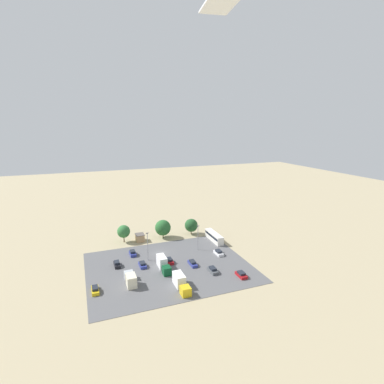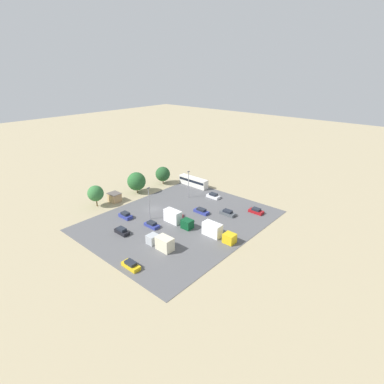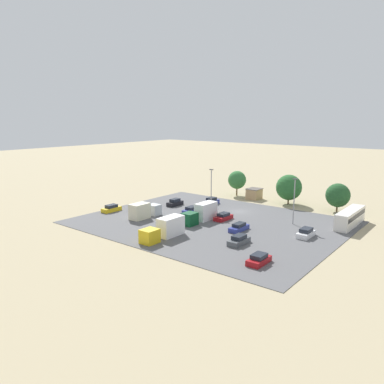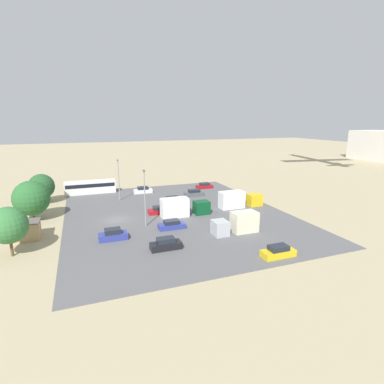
# 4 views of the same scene
# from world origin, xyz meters

# --- Properties ---
(ground_plane) EXTENTS (400.00, 400.00, 0.00)m
(ground_plane) POSITION_xyz_m (0.00, 0.00, 0.00)
(ground_plane) COLOR tan
(parking_lot_surface) EXTENTS (49.06, 39.48, 0.08)m
(parking_lot_surface) POSITION_xyz_m (0.00, 10.87, 0.04)
(parking_lot_surface) COLOR #565659
(parking_lot_surface) RESTS_ON ground
(shed_building) EXTENTS (3.26, 3.75, 2.71)m
(shed_building) POSITION_xyz_m (4.13, -13.54, 1.37)
(shed_building) COLOR tan
(shed_building) RESTS_ON ground
(bus) EXTENTS (2.50, 11.59, 3.10)m
(bus) POSITION_xyz_m (-22.21, -3.51, 1.75)
(bus) COLOR silver
(bus) RESTS_ON ground
(parked_car_0) EXTENTS (1.92, 4.28, 1.43)m
(parked_car_0) POSITION_xyz_m (7.61, 7.78, 0.67)
(parked_car_0) COLOR navy
(parked_car_0) RESTS_ON ground
(parked_car_1) EXTENTS (1.77, 4.67, 1.41)m
(parked_car_1) POSITION_xyz_m (-7.28, 12.44, 0.67)
(parked_car_1) COLOR navy
(parked_car_1) RESTS_ON ground
(parked_car_2) EXTENTS (1.95, 4.42, 1.54)m
(parked_car_2) POSITION_xyz_m (-18.32, 8.33, 0.72)
(parked_car_2) COLOR silver
(parked_car_2) RESTS_ON ground
(parked_car_3) EXTENTS (1.74, 4.26, 1.63)m
(parked_car_3) POSITION_xyz_m (14.98, 4.73, 0.76)
(parked_car_3) COLOR black
(parked_car_3) RESTS_ON ground
(parked_car_4) EXTENTS (1.93, 4.51, 1.41)m
(parked_car_4) POSITION_xyz_m (-0.96, 8.10, 0.67)
(parked_car_4) COLOR maroon
(parked_car_4) RESTS_ON ground
(parked_car_5) EXTENTS (1.86, 4.52, 1.52)m
(parked_car_5) POSITION_xyz_m (-11.23, 18.90, 0.71)
(parked_car_5) COLOR #4C5156
(parked_car_5) RESTS_ON ground
(parked_car_6) EXTENTS (1.84, 4.45, 1.50)m
(parked_car_6) POSITION_xyz_m (22.28, 17.69, 0.71)
(parked_car_6) COLOR gold
(parked_car_6) RESTS_ON ground
(parked_car_7) EXTENTS (1.92, 4.13, 1.66)m
(parked_car_7) POSITION_xyz_m (9.00, -1.65, 0.77)
(parked_car_7) COLOR navy
(parked_car_7) RESTS_ON ground
(parked_car_8) EXTENTS (2.00, 4.20, 1.42)m
(parked_car_8) POSITION_xyz_m (-17.83, 24.31, 0.67)
(parked_car_8) COLOR maroon
(parked_car_8) RESTS_ON ground
(parked_truck_0) EXTENTS (2.54, 7.31, 3.19)m
(parked_truck_0) POSITION_xyz_m (12.84, 16.97, 1.54)
(parked_truck_0) COLOR #ADB2B7
(parked_truck_0) RESTS_ON ground
(parked_truck_1) EXTENTS (2.45, 9.03, 3.36)m
(parked_truck_1) POSITION_xyz_m (0.55, 23.90, 1.62)
(parked_truck_1) COLOR gold
(parked_truck_1) RESTS_ON ground
(parked_truck_2) EXTENTS (2.31, 9.13, 3.47)m
(parked_truck_2) POSITION_xyz_m (2.00, 11.55, 1.67)
(parked_truck_2) COLOR #0C4723
(parked_truck_2) RESTS_ON ground
(tree_near_shed) EXTENTS (5.24, 5.24, 6.32)m
(tree_near_shed) POSITION_xyz_m (-16.67, -13.33, 3.70)
(tree_near_shed) COLOR brown
(tree_near_shed) RESTS_ON ground
(tree_apron_mid) EXTENTS (4.78, 4.78, 6.61)m
(tree_apron_mid) POSITION_xyz_m (9.90, -14.52, 4.21)
(tree_apron_mid) COLOR brown
(tree_apron_mid) RESTS_ON ground
(tree_apron_far) EXTENTS (6.12, 6.12, 7.10)m
(tree_apron_far) POSITION_xyz_m (-5.05, -13.76, 4.04)
(tree_apron_far) COLOR brown
(tree_apron_far) RESTS_ON ground
(light_pole_lot_centre) EXTENTS (0.90, 0.28, 8.96)m
(light_pole_lot_centre) POSITION_xyz_m (-13.24, 2.20, 4.99)
(light_pole_lot_centre) COLOR gray
(light_pole_lot_centre) RESTS_ON ground
(light_pole_lot_edge) EXTENTS (0.90, 0.28, 9.42)m
(light_pole_lot_edge) POSITION_xyz_m (5.00, 4.09, 5.23)
(light_pole_lot_edge) COLOR gray
(light_pole_lot_edge) RESTS_ON ground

